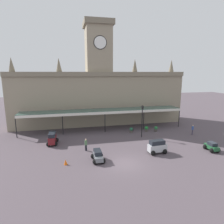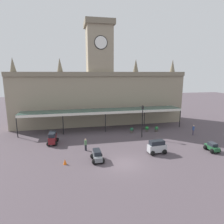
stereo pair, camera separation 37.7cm
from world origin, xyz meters
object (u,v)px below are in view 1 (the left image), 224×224
object	(u,v)px
car_silver_van	(157,147)
planter_near_kerb	(156,129)
pedestrian_near_entrance	(193,129)
pedestrian_beside_cars	(86,144)
traffic_cone	(66,162)
car_green_sedan	(212,147)
victorian_lamppost	(142,118)
planter_by_canopy	(146,129)
planter_forecourt_centre	(131,130)
car_grey_estate	(98,156)
car_maroon_van	(52,139)

from	to	relation	value
car_silver_van	planter_near_kerb	world-z (taller)	car_silver_van
pedestrian_near_entrance	pedestrian_beside_cars	distance (m)	18.50
car_silver_van	traffic_cone	size ratio (longest dim) A/B	3.88
car_green_sedan	traffic_cone	world-z (taller)	car_green_sedan
car_green_sedan	pedestrian_near_entrance	xyz separation A→B (m)	(1.79, 6.75, 0.41)
pedestrian_beside_cars	victorian_lamppost	xyz separation A→B (m)	(9.32, 3.57, 2.34)
planter_by_canopy	victorian_lamppost	bearing A→B (deg)	-125.90
pedestrian_beside_cars	planter_forecourt_centre	size ratio (longest dim) A/B	1.74
car_grey_estate	planter_forecourt_centre	world-z (taller)	car_grey_estate
car_maroon_van	car_silver_van	size ratio (longest dim) A/B	0.99
victorian_lamppost	car_silver_van	bearing A→B (deg)	-93.43
car_maroon_van	pedestrian_near_entrance	distance (m)	22.82
car_silver_van	car_green_sedan	bearing A→B (deg)	-6.34
pedestrian_beside_cars	planter_by_canopy	size ratio (longest dim) A/B	1.74
planter_by_canopy	planter_near_kerb	bearing A→B (deg)	-12.48
car_green_sedan	victorian_lamppost	bearing A→B (deg)	134.36
planter_forecourt_centre	pedestrian_beside_cars	bearing A→B (deg)	-143.64
car_maroon_van	pedestrian_beside_cars	bearing A→B (deg)	-37.58
car_grey_estate	car_silver_van	xyz separation A→B (m)	(7.84, 0.49, 0.24)
victorian_lamppost	planter_forecourt_centre	world-z (taller)	victorian_lamppost
car_maroon_van	pedestrian_beside_cars	distance (m)	5.76
victorian_lamppost	traffic_cone	size ratio (longest dim) A/B	8.31
car_grey_estate	victorian_lamppost	distance (m)	11.10
car_green_sedan	planter_forecourt_centre	distance (m)	12.77
planter_forecourt_centre	car_grey_estate	bearing A→B (deg)	-127.42
car_grey_estate	planter_forecourt_centre	xyz separation A→B (m)	(7.33, 9.58, -0.07)
car_grey_estate	pedestrian_beside_cars	bearing A→B (deg)	107.97
victorian_lamppost	planter_by_canopy	size ratio (longest dim) A/B	5.50
pedestrian_near_entrance	planter_near_kerb	xyz separation A→B (m)	(-5.33, 2.87, -0.42)
car_maroon_van	pedestrian_near_entrance	xyz separation A→B (m)	(22.81, -0.48, 0.10)
car_green_sedan	planter_forecourt_centre	xyz separation A→B (m)	(-8.03, 9.92, -0.01)
car_grey_estate	car_silver_van	world-z (taller)	car_silver_van
car_silver_van	traffic_cone	bearing A→B (deg)	-176.76
pedestrian_near_entrance	traffic_cone	world-z (taller)	pedestrian_near_entrance
car_silver_van	car_green_sedan	size ratio (longest dim) A/B	1.19
victorian_lamppost	pedestrian_beside_cars	bearing A→B (deg)	-159.02
victorian_lamppost	planter_near_kerb	xyz separation A→B (m)	(3.60, 2.32, -2.76)
car_grey_estate	victorian_lamppost	size ratio (longest dim) A/B	0.43
car_grey_estate	traffic_cone	distance (m)	3.75
car_silver_van	pedestrian_near_entrance	distance (m)	11.04
pedestrian_near_entrance	pedestrian_beside_cars	world-z (taller)	same
car_maroon_van	traffic_cone	world-z (taller)	car_maroon_van
car_green_sedan	pedestrian_near_entrance	bearing A→B (deg)	75.11
car_grey_estate	victorian_lamppost	bearing A→B (deg)	40.20
car_silver_van	planter_forecourt_centre	bearing A→B (deg)	93.21
car_silver_van	victorian_lamppost	world-z (taller)	victorian_lamppost
car_grey_estate	planter_by_canopy	world-z (taller)	car_grey_estate
pedestrian_beside_cars	planter_near_kerb	distance (m)	14.21
car_silver_van	victorian_lamppost	distance (m)	6.92
pedestrian_near_entrance	planter_by_canopy	distance (m)	7.71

